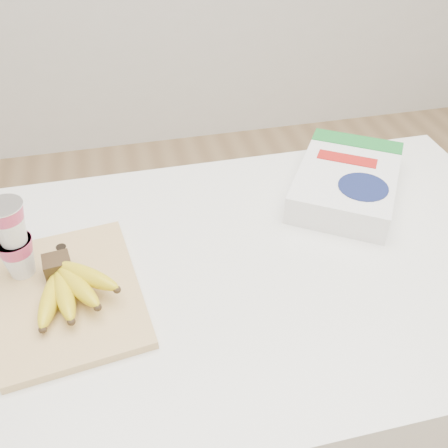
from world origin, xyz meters
name	(u,v)px	position (x,y,z in m)	size (l,w,h in m)	color
table	(261,381)	(0.00, 0.00, 0.42)	(1.13, 0.75, 0.85)	white
cutting_board	(70,294)	(-0.39, -0.01, 0.86)	(0.25, 0.33, 0.02)	#E1AF7B
bananas	(69,286)	(-0.38, -0.03, 0.89)	(0.16, 0.17, 0.06)	#382816
yogurt_stack	(12,238)	(-0.47, 0.05, 0.95)	(0.07, 0.07, 0.16)	white
cereal_box	(347,181)	(0.23, 0.17, 0.88)	(0.35, 0.38, 0.07)	white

